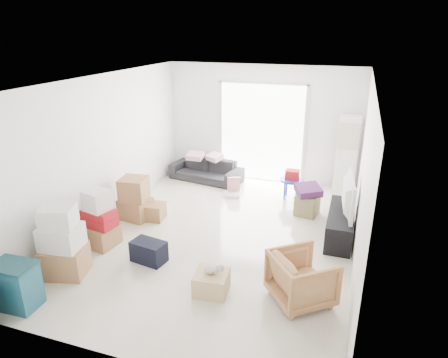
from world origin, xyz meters
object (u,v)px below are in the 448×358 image
at_px(sofa, 206,167).
at_px(armchair, 302,276).
at_px(ac_tower, 346,156).
at_px(tv_console, 340,224).
at_px(television, 342,208).
at_px(storage_bins, 16,285).
at_px(kids_table, 292,178).
at_px(ottoman, 307,205).
at_px(wood_crate, 211,282).

relative_size(sofa, armchair, 2.29).
relative_size(ac_tower, tv_console, 1.22).
distance_m(television, storage_bins, 5.10).
bearing_deg(kids_table, storage_bins, -120.85).
height_order(television, armchair, armchair).
xyz_separation_m(tv_console, television, (0.00, 0.00, 0.31)).
bearing_deg(television, storage_bins, 124.68).
bearing_deg(ac_tower, ottoman, -115.67).
bearing_deg(wood_crate, armchair, 9.55).
relative_size(sofa, kids_table, 2.73).
bearing_deg(sofa, ac_tower, 11.84).
relative_size(storage_bins, wood_crate, 1.42).
bearing_deg(storage_bins, sofa, 82.40).
xyz_separation_m(television, wood_crate, (-1.60, -2.19, -0.40)).
height_order(armchair, wood_crate, armchair).
relative_size(television, wood_crate, 2.45).
xyz_separation_m(sofa, ottoman, (2.55, -1.13, -0.14)).
height_order(tv_console, storage_bins, storage_bins).
relative_size(tv_console, kids_table, 2.26).
bearing_deg(tv_console, wood_crate, -126.11).
distance_m(ac_tower, television, 2.03).
bearing_deg(television, wood_crate, 138.47).
xyz_separation_m(ottoman, kids_table, (-0.42, 0.70, 0.25)).
bearing_deg(television, tv_console, -0.00).
xyz_separation_m(armchair, wood_crate, (-1.20, -0.20, -0.23)).
distance_m(ac_tower, armchair, 4.04).
distance_m(kids_table, wood_crate, 3.66).
distance_m(sofa, armchair, 4.77).
relative_size(tv_console, armchair, 1.89).
height_order(storage_bins, wood_crate, storage_bins).
bearing_deg(kids_table, tv_console, -52.42).
relative_size(sofa, ottoman, 4.28).
distance_m(sofa, ottoman, 2.79).
height_order(sofa, wood_crate, sofa).
relative_size(tv_console, storage_bins, 2.24).
height_order(television, sofa, sofa).
xyz_separation_m(tv_console, storage_bins, (-3.90, -3.28, 0.08)).
bearing_deg(sofa, ottoman, -14.85).
distance_m(ac_tower, ottoman, 1.57).
relative_size(armchair, ottoman, 1.87).
distance_m(ac_tower, sofa, 3.21).
bearing_deg(tv_console, sofa, 150.02).
relative_size(ac_tower, wood_crate, 3.89).
xyz_separation_m(tv_console, wood_crate, (-1.60, -2.19, -0.09)).
bearing_deg(ac_tower, sofa, -177.29).
xyz_separation_m(ac_tower, storage_bins, (-3.85, -5.29, -0.55)).
height_order(ac_tower, ottoman, ac_tower).
distance_m(television, kids_table, 1.79).
bearing_deg(sofa, television, -20.85).
bearing_deg(wood_crate, kids_table, 82.03).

